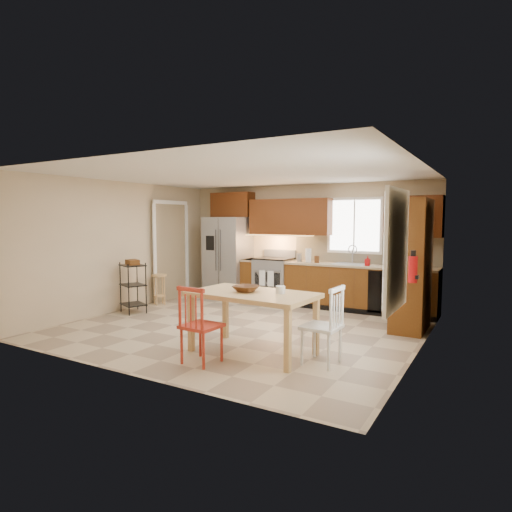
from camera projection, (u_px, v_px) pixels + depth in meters
The scene contains 33 objects.
floor at pixel (242, 327), 7.06m from camera, with size 5.50×5.50×0.00m, color tan.
ceiling at pixel (242, 174), 6.85m from camera, with size 5.50×5.00×0.02m, color silver.
wall_back at pixel (304, 244), 9.11m from camera, with size 5.50×0.02×2.50m, color #CCB793.
wall_front at pixel (125, 266), 4.80m from camera, with size 5.50×0.02×2.50m, color #CCB793.
wall_left at pixel (122, 246), 8.32m from camera, with size 0.02×5.00×2.50m, color #CCB793.
wall_right at pixel (421, 260), 5.59m from camera, with size 0.02×5.00×2.50m, color #CCB793.
refrigerator at pixel (228, 257), 9.66m from camera, with size 0.92×0.75×1.82m, color gray.
range_stove at pixel (274, 281), 9.18m from camera, with size 0.76×0.63×0.92m, color gray.
base_cabinet_narrow at pixel (252, 279), 9.47m from camera, with size 0.30×0.60×0.90m, color #5F3611.
base_cabinet_run at pixel (359, 288), 8.28m from camera, with size 2.92×0.60×0.90m, color #5F3611.
dishwasher at pixel (384, 292), 7.75m from camera, with size 0.60×0.02×0.78m, color black.
backsplash at pixel (364, 250), 8.46m from camera, with size 2.92×0.03×0.55m, color beige.
upper_over_fridge at pixel (232, 205), 9.73m from camera, with size 1.00×0.35×0.55m, color #58260E.
upper_left_block at pixel (290, 217), 9.04m from camera, with size 1.80×0.35×0.75m, color #58260E.
upper_right_block at pixel (414, 217), 7.79m from camera, with size 1.00×0.35×0.75m, color #58260E.
window_back at pixel (355, 226), 8.51m from camera, with size 1.12×0.04×1.12m, color white.
sink at pixel (349, 266), 8.34m from camera, with size 0.62×0.46×0.16m, color gray.
undercab_glow at pixel (277, 235), 9.20m from camera, with size 1.60×0.30×0.01m, color #FFBF66.
soap_bottle at pixel (368, 261), 8.05m from camera, with size 0.09×0.09×0.19m, color #B10C0E.
paper_towel at pixel (308, 255), 8.70m from camera, with size 0.12×0.12×0.28m, color silver.
canister_steel at pixel (299, 257), 8.81m from camera, with size 0.11×0.11×0.18m, color gray.
canister_wood at pixel (317, 259), 8.58m from camera, with size 0.10×0.10×0.14m, color #542B16.
pantry at pixel (412, 265), 6.80m from camera, with size 0.50×0.95×2.10m, color #5F3611.
fire_extinguisher at pixel (413, 269), 5.79m from camera, with size 0.12×0.12×0.36m, color #B10C0E.
window_right at pixel (397, 250), 4.61m from camera, with size 0.04×1.02×1.32m, color white.
doorway at pixel (170, 252), 9.42m from camera, with size 0.04×0.95×2.10m, color #8C7A59.
dining_table at pixel (253, 323), 5.67m from camera, with size 1.65×0.93×0.80m, color tan, non-canonical shape.
chair_red at pixel (202, 324), 5.28m from camera, with size 0.45×0.45×0.97m, color #A82A19, non-canonical shape.
chair_white at pixel (321, 325), 5.23m from camera, with size 0.45×0.45×0.97m, color silver, non-canonical shape.
table_bowl at pixel (246, 292), 5.69m from camera, with size 0.33×0.33×0.08m, color #542B16.
table_jar at pixel (280, 292), 5.54m from camera, with size 0.13×0.13×0.15m, color silver.
bar_stool at pixel (159, 289), 8.90m from camera, with size 0.31×0.31×0.63m, color tan, non-canonical shape.
utility_cart at pixel (133, 288), 8.11m from camera, with size 0.48×0.37×0.96m, color black, non-canonical shape.
Camera 1 is at (3.66, -5.89, 1.79)m, focal length 30.00 mm.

